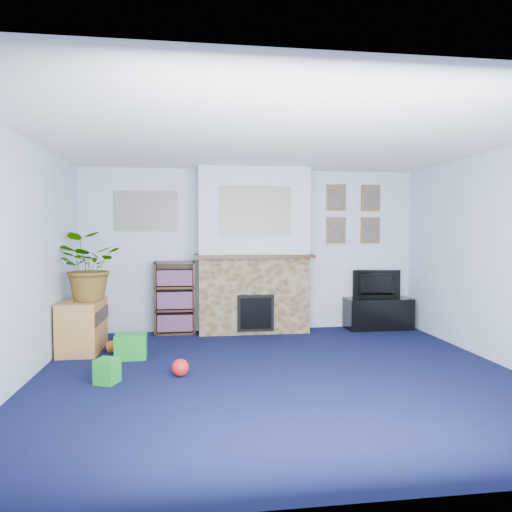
{
  "coord_description": "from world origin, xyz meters",
  "views": [
    {
      "loc": [
        -0.86,
        -4.55,
        1.47
      ],
      "look_at": [
        -0.13,
        0.86,
        1.19
      ],
      "focal_mm": 32.0,
      "sensor_mm": 36.0,
      "label": 1
    }
  ],
  "objects": [
    {
      "name": "floor",
      "position": [
        0.0,
        0.0,
        0.0
      ],
      "size": [
        5.0,
        4.5,
        0.01
      ],
      "primitive_type": "cube",
      "color": "#0D1133",
      "rests_on": "ground"
    },
    {
      "name": "ceiling",
      "position": [
        0.0,
        0.0,
        2.4
      ],
      "size": [
        5.0,
        4.5,
        0.01
      ],
      "primitive_type": "cube",
      "color": "white",
      "rests_on": "wall_back"
    },
    {
      "name": "wall_back",
      "position": [
        0.0,
        2.25,
        1.2
      ],
      "size": [
        5.0,
        0.04,
        2.4
      ],
      "primitive_type": "cube",
      "color": "#AFBFD4",
      "rests_on": "ground"
    },
    {
      "name": "wall_front",
      "position": [
        0.0,
        -2.25,
        1.2
      ],
      "size": [
        5.0,
        0.04,
        2.4
      ],
      "primitive_type": "cube",
      "color": "#AFBFD4",
      "rests_on": "ground"
    },
    {
      "name": "wall_left",
      "position": [
        -2.5,
        0.0,
        1.2
      ],
      "size": [
        0.04,
        4.5,
        2.4
      ],
      "primitive_type": "cube",
      "color": "#AFBFD4",
      "rests_on": "ground"
    },
    {
      "name": "wall_right",
      "position": [
        2.5,
        0.0,
        1.2
      ],
      "size": [
        0.04,
        4.5,
        2.4
      ],
      "primitive_type": "cube",
      "color": "#AFBFD4",
      "rests_on": "ground"
    },
    {
      "name": "chimney_breast",
      "position": [
        0.0,
        2.05,
        1.18
      ],
      "size": [
        1.72,
        0.5,
        2.4
      ],
      "color": "brown",
      "rests_on": "ground"
    },
    {
      "name": "collage_main",
      "position": [
        0.0,
        1.84,
        1.78
      ],
      "size": [
        1.0,
        0.03,
        0.68
      ],
      "primitive_type": "cube",
      "color": "gray",
      "rests_on": "chimney_breast"
    },
    {
      "name": "collage_left",
      "position": [
        -1.55,
        2.23,
        1.78
      ],
      "size": [
        0.9,
        0.03,
        0.58
      ],
      "primitive_type": "cube",
      "color": "gray",
      "rests_on": "wall_back"
    },
    {
      "name": "portrait_tl",
      "position": [
        1.3,
        2.23,
        2.0
      ],
      "size": [
        0.3,
        0.03,
        0.4
      ],
      "primitive_type": "cube",
      "color": "brown",
      "rests_on": "wall_back"
    },
    {
      "name": "portrait_tr",
      "position": [
        1.85,
        2.23,
        2.0
      ],
      "size": [
        0.3,
        0.03,
        0.4
      ],
      "primitive_type": "cube",
      "color": "brown",
      "rests_on": "wall_back"
    },
    {
      "name": "portrait_bl",
      "position": [
        1.3,
        2.23,
        1.5
      ],
      "size": [
        0.3,
        0.03,
        0.4
      ],
      "primitive_type": "cube",
      "color": "brown",
      "rests_on": "wall_back"
    },
    {
      "name": "portrait_br",
      "position": [
        1.85,
        2.23,
        1.5
      ],
      "size": [
        0.3,
        0.03,
        0.4
      ],
      "primitive_type": "cube",
      "color": "brown",
      "rests_on": "wall_back"
    },
    {
      "name": "tv_stand",
      "position": [
        1.91,
        2.03,
        0.23
      ],
      "size": [
        0.99,
        0.42,
        0.47
      ],
      "primitive_type": "cube",
      "color": "black",
      "rests_on": "ground"
    },
    {
      "name": "television",
      "position": [
        1.91,
        2.05,
        0.68
      ],
      "size": [
        0.74,
        0.18,
        0.42
      ],
      "primitive_type": "imported",
      "rotation": [
        0.0,
        0.0,
        3.03
      ],
      "color": "black",
      "rests_on": "tv_stand"
    },
    {
      "name": "bookshelf",
      "position": [
        -1.14,
        2.11,
        0.5
      ],
      "size": [
        0.58,
        0.28,
        1.05
      ],
      "color": "#301D11",
      "rests_on": "ground"
    },
    {
      "name": "sideboard",
      "position": [
        -2.24,
        1.28,
        0.35
      ],
      "size": [
        0.45,
        0.81,
        0.63
      ],
      "primitive_type": "cube",
      "color": "#B6783A",
      "rests_on": "ground"
    },
    {
      "name": "potted_plant",
      "position": [
        -2.19,
        1.23,
        1.06
      ],
      "size": [
        0.86,
        0.78,
        0.85
      ],
      "primitive_type": "imported",
      "rotation": [
        0.0,
        0.0,
        2.98
      ],
      "color": "#26661E",
      "rests_on": "sideboard"
    },
    {
      "name": "mantel_clock",
      "position": [
        0.03,
        2.0,
        1.22
      ],
      "size": [
        0.09,
        0.06,
        0.13
      ],
      "primitive_type": "cube",
      "color": "gold",
      "rests_on": "chimney_breast"
    },
    {
      "name": "mantel_candle",
      "position": [
        0.28,
        2.0,
        1.23
      ],
      "size": [
        0.05,
        0.05,
        0.14
      ],
      "primitive_type": "cylinder",
      "color": "#B2BFC6",
      "rests_on": "chimney_breast"
    },
    {
      "name": "mantel_teddy",
      "position": [
        -0.48,
        2.0,
        1.22
      ],
      "size": [
        0.13,
        0.13,
        0.13
      ],
      "primitive_type": "sphere",
      "color": "gray",
      "rests_on": "chimney_breast"
    },
    {
      "name": "mantel_can",
      "position": [
        0.78,
        2.0,
        1.21
      ],
      "size": [
        0.06,
        0.06,
        0.13
      ],
      "primitive_type": "cylinder",
      "color": "#198C26",
      "rests_on": "chimney_breast"
    },
    {
      "name": "green_crate",
      "position": [
        -1.6,
        0.85,
        0.14
      ],
      "size": [
        0.37,
        0.3,
        0.29
      ],
      "primitive_type": "cube",
      "rotation": [
        0.0,
        0.0,
        0.04
      ],
      "color": "#198C26",
      "rests_on": "ground"
    },
    {
      "name": "toy_ball",
      "position": [
        -1.01,
        0.1,
        0.09
      ],
      "size": [
        0.18,
        0.18,
        0.18
      ],
      "primitive_type": "sphere",
      "color": "red",
      "rests_on": "ground"
    },
    {
      "name": "toy_block",
      "position": [
        -1.71,
        -0.02,
        0.11
      ],
      "size": [
        0.26,
        0.26,
        0.24
      ],
      "primitive_type": "cube",
      "rotation": [
        0.0,
        0.0,
        -0.38
      ],
      "color": "#198C26",
      "rests_on": "ground"
    },
    {
      "name": "toy_tube",
      "position": [
        -1.77,
        1.2,
        0.07
      ],
      "size": [
        0.34,
        0.15,
        0.2
      ],
      "primitive_type": "cylinder",
      "rotation": [
        0.0,
        1.43,
        0.0
      ],
      "color": "orange",
      "rests_on": "ground"
    }
  ]
}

